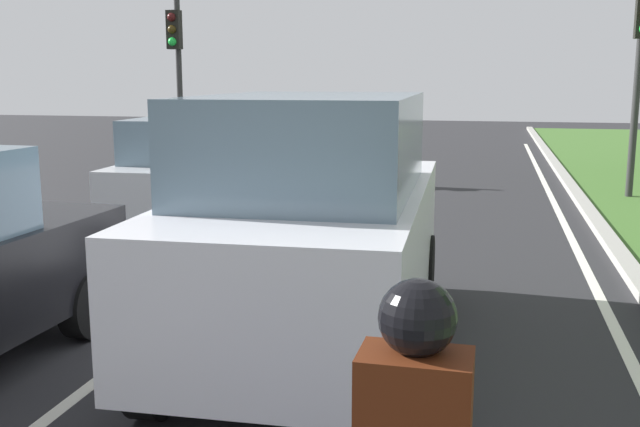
{
  "coord_description": "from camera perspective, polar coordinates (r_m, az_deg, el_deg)",
  "views": [
    {
      "loc": [
        2.33,
        2.12,
        2.43
      ],
      "look_at": [
        0.84,
        8.55,
        1.2
      ],
      "focal_mm": 41.28,
      "sensor_mm": 36.0,
      "label": 1
    }
  ],
  "objects": [
    {
      "name": "ground_plane",
      "position": [
        12.34,
        1.89,
        -0.79
      ],
      "size": [
        60.0,
        60.0,
        0.0
      ],
      "primitive_type": "plane",
      "color": "#262628"
    },
    {
      "name": "lane_line_center",
      "position": [
        12.5,
        -1.26,
        -0.63
      ],
      "size": [
        0.12,
        32.0,
        0.01
      ],
      "primitive_type": "cube",
      "color": "silver",
      "rests_on": "ground"
    },
    {
      "name": "lane_line_right_edge",
      "position": [
        12.19,
        18.74,
        -1.48
      ],
      "size": [
        0.12,
        32.0,
        0.01
      ],
      "primitive_type": "cube",
      "color": "silver",
      "rests_on": "ground"
    },
    {
      "name": "curb_right",
      "position": [
        12.24,
        21.09,
        -1.31
      ],
      "size": [
        0.24,
        48.0,
        0.12
      ],
      "primitive_type": "cube",
      "color": "#9E9B93",
      "rests_on": "ground"
    },
    {
      "name": "car_suv_ahead",
      "position": [
        6.42,
        -0.47,
        -0.8
      ],
      "size": [
        2.09,
        4.56,
        2.28
      ],
      "rotation": [
        0.0,
        0.0,
        0.03
      ],
      "color": "silver",
      "rests_on": "ground"
    },
    {
      "name": "car_hatchback_far",
      "position": [
        12.23,
        -10.1,
        3.13
      ],
      "size": [
        1.85,
        3.76,
        1.78
      ],
      "rotation": [
        0.0,
        0.0,
        0.04
      ],
      "color": "#B7BABF",
      "rests_on": "ground"
    },
    {
      "name": "rider_person",
      "position": [
        2.78,
        7.36,
        -16.07
      ],
      "size": [
        0.5,
        0.4,
        1.16
      ],
      "rotation": [
        0.0,
        0.0,
        -0.02
      ],
      "color": "#4C1E0C",
      "rests_on": "ground"
    },
    {
      "name": "traffic_light_overhead_left",
      "position": [
        18.34,
        -11.06,
        11.76
      ],
      "size": [
        0.32,
        0.5,
        4.31
      ],
      "color": "#2D2D2D",
      "rests_on": "ground"
    }
  ]
}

